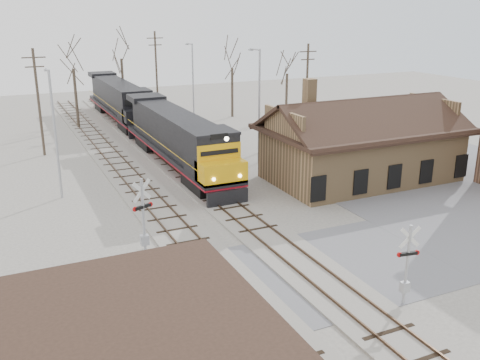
% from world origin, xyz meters
% --- Properties ---
extents(ground, '(140.00, 140.00, 0.00)m').
position_xyz_m(ground, '(0.00, 0.00, 0.00)').
color(ground, '#AAA499').
rests_on(ground, ground).
extents(road, '(60.00, 9.00, 0.03)m').
position_xyz_m(road, '(0.00, 0.00, 0.01)').
color(road, slate).
rests_on(road, ground).
extents(track_main, '(3.40, 90.00, 0.24)m').
position_xyz_m(track_main, '(0.00, 15.00, 0.07)').
color(track_main, '#AAA499').
rests_on(track_main, ground).
extents(track_siding, '(3.40, 90.00, 0.24)m').
position_xyz_m(track_siding, '(-4.50, 15.00, 0.07)').
color(track_siding, '#AAA499').
rests_on(track_siding, ground).
extents(depot, '(15.20, 9.31, 7.90)m').
position_xyz_m(depot, '(11.99, 12.00, 2.41)').
color(depot, '#A07D52').
rests_on(depot, ground).
extents(locomotive_lead, '(3.23, 21.60, 4.80)m').
position_xyz_m(locomotive_lead, '(0.00, 20.79, 2.52)').
color(locomotive_lead, black).
rests_on(locomotive_lead, ground).
extents(locomotive_trailing, '(3.23, 21.60, 4.54)m').
position_xyz_m(locomotive_trailing, '(0.00, 42.67, 2.52)').
color(locomotive_trailing, black).
rests_on(locomotive_trailing, ground).
extents(crossbuck_near, '(1.11, 0.29, 3.89)m').
position_xyz_m(crossbuck_near, '(2.17, -4.38, 1.84)').
color(crossbuck_near, '#A5A8AD').
rests_on(crossbuck_near, ground).
extents(crossbuck_far, '(1.21, 0.56, 4.48)m').
position_xyz_m(crossbuck_far, '(-7.20, 5.33, 2.07)').
color(crossbuck_far, '#A5A8AD').
rests_on(crossbuck_far, ground).
extents(streetlight_a, '(0.25, 2.04, 9.02)m').
position_xyz_m(streetlight_a, '(-10.05, 17.38, 5.04)').
color(streetlight_a, '#A5A8AD').
rests_on(streetlight_a, ground).
extents(streetlight_b, '(0.25, 2.04, 9.73)m').
position_xyz_m(streetlight_b, '(6.79, 19.58, 5.41)').
color(streetlight_b, '#A5A8AD').
rests_on(streetlight_b, ground).
extents(streetlight_c, '(0.25, 2.04, 9.24)m').
position_xyz_m(streetlight_c, '(7.16, 36.86, 5.16)').
color(streetlight_c, '#A5A8AD').
rests_on(streetlight_c, ground).
extents(utility_pole_a, '(2.00, 0.24, 9.62)m').
position_xyz_m(utility_pole_a, '(-9.96, 30.06, 5.03)').
color(utility_pole_a, '#382D23').
rests_on(utility_pole_a, ground).
extents(utility_pole_b, '(2.00, 0.24, 10.37)m').
position_xyz_m(utility_pole_b, '(4.79, 43.09, 5.41)').
color(utility_pole_b, '#382D23').
rests_on(utility_pole_b, ground).
extents(utility_pole_c, '(2.00, 0.24, 9.49)m').
position_xyz_m(utility_pole_c, '(16.45, 27.45, 4.96)').
color(utility_pole_c, '#382D23').
rests_on(utility_pole_c, ground).
extents(tree_b, '(4.41, 4.41, 10.80)m').
position_xyz_m(tree_b, '(-5.21, 40.95, 7.69)').
color(tree_b, '#382D23').
rests_on(tree_b, ground).
extents(tree_c, '(4.63, 4.63, 11.35)m').
position_xyz_m(tree_c, '(1.56, 47.31, 8.08)').
color(tree_c, '#382D23').
rests_on(tree_c, ground).
extents(tree_d, '(4.01, 4.01, 9.82)m').
position_xyz_m(tree_d, '(13.34, 39.72, 6.99)').
color(tree_d, '#382D23').
rests_on(tree_d, ground).
extents(tree_e, '(3.54, 3.54, 8.68)m').
position_xyz_m(tree_e, '(19.47, 36.94, 6.17)').
color(tree_e, '#382D23').
rests_on(tree_e, ground).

